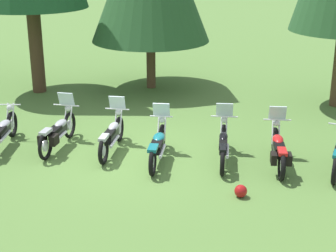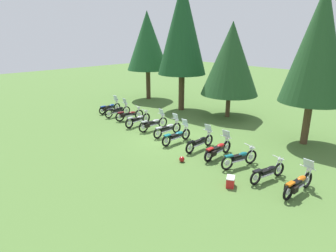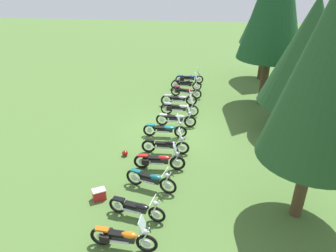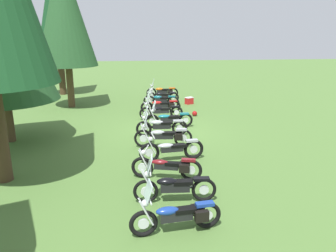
{
  "view_description": "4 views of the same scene",
  "coord_description": "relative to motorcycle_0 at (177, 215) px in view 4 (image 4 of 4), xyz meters",
  "views": [
    {
      "loc": [
        2.55,
        -12.52,
        5.43
      ],
      "look_at": [
        0.81,
        0.55,
        0.69
      ],
      "focal_mm": 56.39,
      "sensor_mm": 36.0,
      "label": 1
    },
    {
      "loc": [
        12.3,
        -11.85,
        6.42
      ],
      "look_at": [
        0.01,
        -0.34,
        0.95
      ],
      "focal_mm": 31.02,
      "sensor_mm": 36.0,
      "label": 2
    },
    {
      "loc": [
        15.18,
        1.6,
        8.18
      ],
      "look_at": [
        1.16,
        -0.01,
        0.93
      ],
      "focal_mm": 33.04,
      "sensor_mm": 36.0,
      "label": 3
    },
    {
      "loc": [
        -14.76,
        1.57,
        4.54
      ],
      "look_at": [
        -1.25,
        0.03,
        0.62
      ],
      "focal_mm": 34.97,
      "sensor_mm": 36.0,
      "label": 4
    }
  ],
  "objects": [
    {
      "name": "motorcycle_6",
      "position": [
        8.75,
        -0.79,
        0.01
      ],
      "size": [
        0.6,
        2.38,
        1.36
      ],
      "rotation": [
        0.0,
        0.0,
        1.58
      ],
      "color": "black",
      "rests_on": "ground_plane"
    },
    {
      "name": "motorcycle_2",
      "position": [
        2.88,
        -0.1,
        -0.01
      ],
      "size": [
        0.9,
        2.23,
        1.01
      ],
      "rotation": [
        0.0,
        0.0,
        1.32
      ],
      "color": "black",
      "rests_on": "ground_plane"
    },
    {
      "name": "pine_tree_4",
      "position": [
        18.57,
        6.09,
        5.83
      ],
      "size": [
        3.05,
        3.05,
        9.67
      ],
      "color": "#42301E",
      "rests_on": "ground_plane"
    },
    {
      "name": "motorcycle_5",
      "position": [
        7.44,
        -0.31,
        0.02
      ],
      "size": [
        0.67,
        2.34,
        1.37
      ],
      "rotation": [
        0.0,
        0.0,
        1.54
      ],
      "color": "black",
      "rests_on": "ground_plane"
    },
    {
      "name": "ground_plane",
      "position": [
        8.1,
        -0.59,
        -0.45
      ],
      "size": [
        80.0,
        80.0,
        0.0
      ],
      "primitive_type": "plane",
      "color": "#4C7033"
    },
    {
      "name": "picnic_cooler",
      "position": [
        14.06,
        -2.78,
        -0.22
      ],
      "size": [
        0.54,
        0.6,
        0.45
      ],
      "color": "red",
      "rests_on": "ground_plane"
    },
    {
      "name": "motorcycle_11",
      "position": [
        16.32,
        -1.26,
        0.02
      ],
      "size": [
        0.69,
        2.27,
        1.37
      ],
      "rotation": [
        0.0,
        0.0,
        1.5
      ],
      "color": "black",
      "rests_on": "ground_plane"
    },
    {
      "name": "pine_tree_3",
      "position": [
        14.06,
        4.72,
        5.31
      ],
      "size": [
        3.58,
        3.58,
        9.0
      ],
      "color": "#4C3823",
      "rests_on": "ground_plane"
    },
    {
      "name": "dropped_helmet",
      "position": [
        10.86,
        -2.52,
        -0.3
      ],
      "size": [
        0.29,
        0.29,
        0.29
      ],
      "primitive_type": "sphere",
      "color": "maroon",
      "rests_on": "ground_plane"
    },
    {
      "name": "motorcycle_10",
      "position": [
        14.88,
        -1.09,
        -0.03
      ],
      "size": [
        0.72,
        2.2,
        0.99
      ],
      "rotation": [
        0.0,
        0.0,
        1.37
      ],
      "color": "black",
      "rests_on": "ground_plane"
    },
    {
      "name": "motorcycle_9",
      "position": [
        13.22,
        -0.83,
        0.02
      ],
      "size": [
        0.88,
        2.21,
        1.03
      ],
      "rotation": [
        0.0,
        0.0,
        1.3
      ],
      "color": "black",
      "rests_on": "ground_plane"
    },
    {
      "name": "motorcycle_8",
      "position": [
        11.78,
        -0.72,
        0.02
      ],
      "size": [
        0.71,
        2.35,
        1.37
      ],
      "rotation": [
        0.0,
        0.0,
        1.61
      ],
      "color": "black",
      "rests_on": "ground_plane"
    },
    {
      "name": "motorcycle_0",
      "position": [
        0.0,
        0.0,
        0.0
      ],
      "size": [
        0.68,
        2.21,
        1.34
      ],
      "rotation": [
        0.0,
        0.0,
        1.69
      ],
      "color": "black",
      "rests_on": "ground_plane"
    },
    {
      "name": "motorcycle_3",
      "position": [
        4.42,
        -0.41,
        0.0
      ],
      "size": [
        0.7,
        2.4,
        1.03
      ],
      "rotation": [
        0.0,
        0.0,
        1.68
      ],
      "color": "black",
      "rests_on": "ground_plane"
    },
    {
      "name": "motorcycle_7",
      "position": [
        10.4,
        -0.56,
        0.0
      ],
      "size": [
        0.71,
        2.37,
        1.36
      ],
      "rotation": [
        0.0,
        0.0,
        1.59
      ],
      "color": "black",
      "rests_on": "ground_plane"
    },
    {
      "name": "motorcycle_4",
      "position": [
        5.93,
        -0.29,
        0.04
      ],
      "size": [
        0.76,
        2.38,
        1.39
      ],
      "rotation": [
        0.0,
        0.0,
        1.49
      ],
      "color": "black",
      "rests_on": "ground_plane"
    },
    {
      "name": "motorcycle_1",
      "position": [
        1.41,
        -0.1,
        0.03
      ],
      "size": [
        0.75,
        2.3,
        1.36
      ],
      "rotation": [
        0.0,
        0.0,
        1.52
      ],
      "color": "black",
      "rests_on": "ground_plane"
    }
  ]
}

